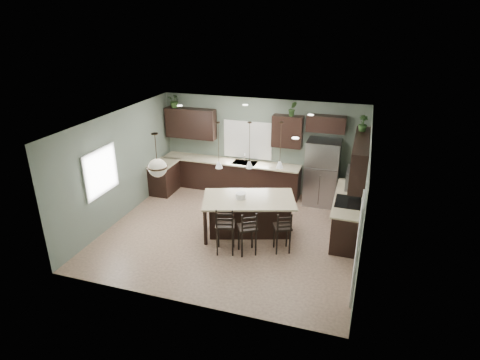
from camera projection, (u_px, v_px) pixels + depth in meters
name	position (u px, v px, depth m)	size (l,w,h in m)	color
ground	(231.00, 232.00, 9.92)	(6.00, 6.00, 0.00)	#9E8466
pantry_door	(357.00, 249.00, 7.33)	(0.04, 0.82, 2.04)	white
window_back	(248.00, 140.00, 11.84)	(1.35, 0.02, 1.00)	white
window_left	(100.00, 172.00, 9.46)	(0.02, 1.10, 1.00)	white
left_return_cabs	(164.00, 178.00, 12.00)	(0.60, 0.90, 0.90)	black
left_return_countertop	(164.00, 163.00, 11.81)	(0.66, 0.96, 0.04)	beige
back_lower_cabs	(231.00, 176.00, 12.14)	(4.20, 0.60, 0.90)	black
back_countertop	(230.00, 162.00, 11.94)	(4.20, 0.66, 0.04)	beige
sink_inset	(245.00, 163.00, 11.81)	(0.70, 0.45, 0.01)	gray
faucet	(244.00, 158.00, 11.73)	(0.02, 0.02, 0.28)	silver
back_upper_left	(191.00, 123.00, 12.04)	(1.55, 0.34, 0.90)	black
back_upper_right	(287.00, 131.00, 11.22)	(0.85, 0.34, 0.90)	black
fridge_header	(326.00, 124.00, 10.81)	(1.05, 0.34, 0.45)	black
right_lower_cabs	(347.00, 216.00, 9.76)	(0.60, 2.35, 0.90)	black
right_countertop	(349.00, 198.00, 9.58)	(0.66, 2.35, 0.04)	beige
cooktop	(348.00, 202.00, 9.33)	(0.58, 0.75, 0.02)	black
wall_oven_front	(334.00, 219.00, 9.60)	(0.01, 0.72, 0.60)	gray
right_upper_cabs	(360.00, 158.00, 9.15)	(0.34, 2.35, 0.90)	black
microwave	(355.00, 178.00, 9.07)	(0.40, 0.75, 0.40)	gray
refrigerator	(322.00, 173.00, 11.10)	(0.90, 0.74, 1.85)	#93949B
kitchen_island	(249.00, 216.00, 9.73)	(2.17, 1.23, 0.92)	black
serving_dish	(241.00, 196.00, 9.52)	(0.24, 0.24, 0.14)	silver
bar_stool_left	(225.00, 229.00, 8.89)	(0.42, 0.42, 1.14)	black
bar_stool_center	(247.00, 232.00, 8.86)	(0.39, 0.39, 1.06)	black
bar_stool_right	(282.00, 231.00, 8.95)	(0.38, 0.38, 1.01)	black
pendant_left	(218.00, 145.00, 9.04)	(0.17, 0.17, 1.10)	white
pendant_center	(249.00, 145.00, 9.04)	(0.17, 0.17, 1.10)	white
pendant_right	(280.00, 145.00, 9.04)	(0.17, 0.17, 1.10)	white
chandelier	(156.00, 155.00, 8.17)	(0.43, 0.43, 0.94)	#F8E8CB
plant_back_left	(175.00, 101.00, 11.90)	(0.38, 0.33, 0.42)	#2D4B20
plant_back_right	(293.00, 109.00, 10.91)	(0.23, 0.18, 0.41)	#2C4C21
plant_right_wall	(363.00, 123.00, 9.51)	(0.21, 0.21, 0.38)	#2B4E22
room_shell	(231.00, 168.00, 9.27)	(6.00, 6.00, 6.00)	#5C695C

